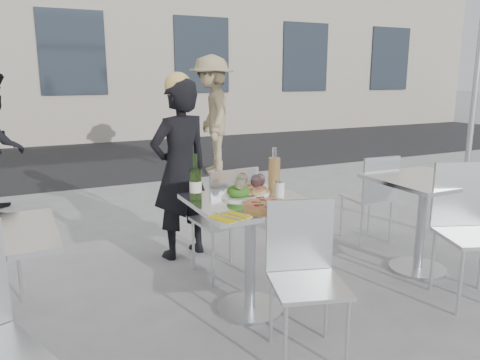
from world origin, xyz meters
name	(u,v)px	position (x,y,z in m)	size (l,w,h in m)	color
ground	(250,310)	(0.00, 0.00, 0.00)	(80.00, 80.00, 0.00)	gray
street_asphalt	(93,158)	(0.00, 6.50, 0.00)	(24.00, 5.00, 0.00)	black
main_table	(250,232)	(0.00, 0.00, 0.54)	(0.72, 0.72, 0.75)	#B7BABF
side_table_right	(423,205)	(1.50, 0.00, 0.54)	(0.72, 0.72, 0.75)	#B7BABF
chair_far	(228,213)	(0.08, 0.53, 0.51)	(0.42, 0.43, 0.86)	silver
chair_near	(304,265)	(0.07, -0.52, 0.50)	(0.48, 0.49, 0.84)	silver
side_chair_rfar	(373,192)	(1.59, 0.66, 0.48)	(0.40, 0.41, 0.82)	silver
side_chair_rnear	(468,220)	(1.44, -0.45, 0.55)	(0.55, 0.56, 0.93)	silver
woman_diner	(180,170)	(-0.08, 1.12, 0.75)	(0.54, 0.36, 1.49)	black
pedestrian_b	(212,115)	(1.51, 4.27, 0.91)	(1.18, 0.68, 1.83)	#958460
pizza_near	(268,205)	(0.03, -0.18, 0.76)	(0.30, 0.30, 0.02)	tan
pizza_far	(247,190)	(0.07, 0.18, 0.77)	(0.31, 0.31, 0.03)	white
salad_plate	(238,193)	(-0.05, 0.08, 0.79)	(0.22, 0.22, 0.09)	white
wine_bottle	(196,183)	(-0.31, 0.14, 0.86)	(0.07, 0.08, 0.29)	#34551F
carafe	(274,173)	(0.28, 0.19, 0.87)	(0.08, 0.08, 0.29)	tan
sugar_shaker	(279,188)	(0.22, 0.02, 0.80)	(0.06, 0.06, 0.11)	white
wineglass_white_a	(240,184)	(-0.06, 0.02, 0.86)	(0.07, 0.07, 0.16)	white
wineglass_white_b	(242,180)	(0.00, 0.11, 0.86)	(0.07, 0.07, 0.16)	white
wineglass_red_a	(256,182)	(0.05, 0.03, 0.86)	(0.07, 0.07, 0.16)	white
wineglass_red_b	(260,181)	(0.09, 0.03, 0.86)	(0.07, 0.07, 0.16)	white
napkin_left	(230,217)	(-0.26, -0.27, 0.75)	(0.23, 0.23, 0.01)	yellow
napkin_right	(305,205)	(0.24, -0.26, 0.75)	(0.21, 0.21, 0.01)	yellow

